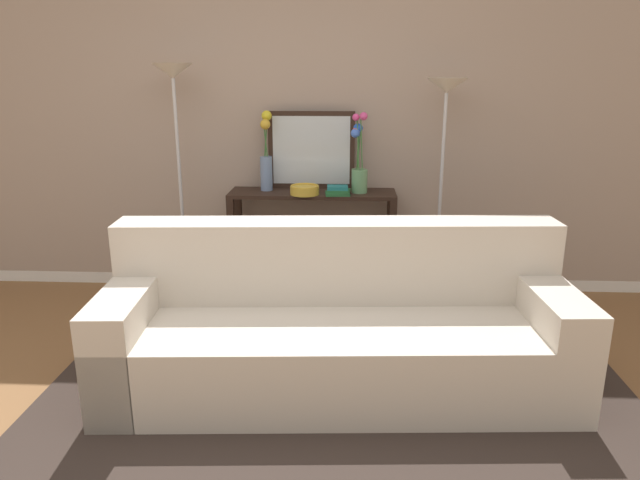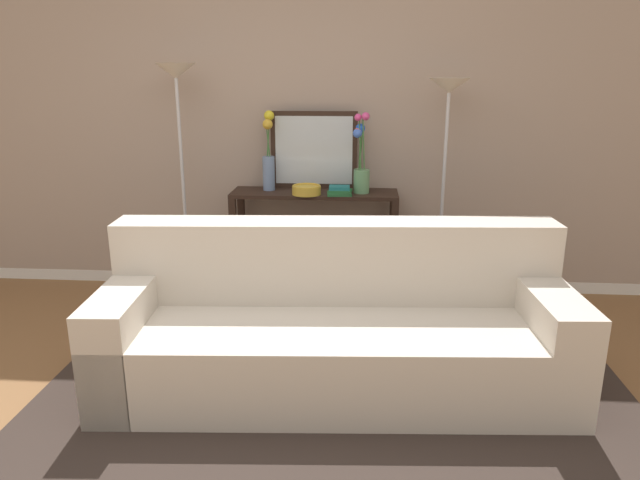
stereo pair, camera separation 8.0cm
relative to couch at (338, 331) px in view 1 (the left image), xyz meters
name	(u,v)px [view 1 (the left image)]	position (x,y,z in m)	size (l,w,h in m)	color
ground_plane	(231,462)	(-0.47, -0.69, -0.33)	(16.00, 16.00, 0.02)	brown
back_wall	(283,109)	(-0.47, 1.59, 1.09)	(12.00, 0.15, 2.82)	white
area_rug	(338,398)	(0.00, -0.16, -0.31)	(3.19, 1.85, 0.01)	#332823
couch	(338,331)	(0.00, 0.00, 0.00)	(2.51, 0.99, 0.88)	beige
console_table	(313,227)	(-0.22, 1.28, 0.25)	(1.22, 0.34, 0.83)	black
floor_lamp_left	(176,118)	(-1.18, 1.20, 1.05)	(0.28, 0.28, 1.73)	silver
floor_lamp_right	(444,130)	(0.70, 1.20, 0.97)	(0.28, 0.28, 1.64)	silver
wall_mirror	(311,150)	(-0.24, 1.42, 0.80)	(0.64, 0.02, 0.57)	black
vase_tall_flowers	(266,156)	(-0.56, 1.32, 0.77)	(0.09, 0.14, 0.58)	#6B84AD
vase_short_flowers	(359,163)	(0.11, 1.27, 0.73)	(0.13, 0.13, 0.58)	#669E6B
fruit_bowl	(305,190)	(-0.27, 1.18, 0.55)	(0.21, 0.21, 0.07)	gold
book_stack	(338,191)	(-0.03, 1.18, 0.54)	(0.18, 0.15, 0.06)	#236033
book_row_under_console	(265,289)	(-0.60, 1.28, -0.26)	(0.26, 0.18, 0.13)	#1E7075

